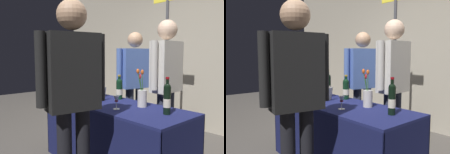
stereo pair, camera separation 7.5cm
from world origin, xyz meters
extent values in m
cube|color=#B2A893|center=(0.00, 2.11, 1.46)|extent=(7.99, 0.12, 2.92)
cube|color=#191E51|center=(0.00, 0.00, 0.76)|extent=(1.85, 0.68, 0.02)
cube|color=#141942|center=(0.00, -0.33, 0.37)|extent=(1.85, 0.01, 0.74)
cube|color=#141942|center=(0.00, 0.33, 0.37)|extent=(1.85, 0.01, 0.74)
cube|color=#141942|center=(-0.92, 0.00, 0.37)|extent=(0.01, 0.68, 0.74)
cylinder|color=black|center=(-0.40, 0.17, 0.90)|extent=(0.07, 0.07, 0.26)
sphere|color=black|center=(-0.40, 0.17, 1.03)|extent=(0.07, 0.07, 0.07)
cylinder|color=black|center=(-0.40, 0.17, 1.07)|extent=(0.03, 0.03, 0.08)
cylinder|color=#B7932D|center=(-0.40, 0.17, 1.11)|extent=(0.04, 0.04, 0.02)
cylinder|color=beige|center=(-0.40, 0.17, 0.88)|extent=(0.08, 0.08, 0.08)
cylinder|color=black|center=(-0.13, 0.24, 0.88)|extent=(0.08, 0.08, 0.22)
sphere|color=black|center=(-0.13, 0.24, 0.98)|extent=(0.08, 0.08, 0.08)
cylinder|color=black|center=(-0.13, 0.24, 1.02)|extent=(0.03, 0.03, 0.07)
cylinder|color=#B7932D|center=(-0.13, 0.24, 1.06)|extent=(0.04, 0.04, 0.02)
cylinder|color=beige|center=(-0.13, 0.24, 0.86)|extent=(0.08, 0.08, 0.07)
cylinder|color=black|center=(-0.73, 0.22, 0.90)|extent=(0.07, 0.07, 0.26)
sphere|color=black|center=(-0.73, 0.22, 1.03)|extent=(0.07, 0.07, 0.07)
cylinder|color=black|center=(-0.73, 0.22, 1.07)|extent=(0.03, 0.03, 0.09)
cylinder|color=#B7932D|center=(-0.73, 0.22, 1.12)|extent=(0.04, 0.04, 0.02)
cylinder|color=beige|center=(-0.73, 0.22, 0.88)|extent=(0.07, 0.07, 0.08)
cylinder|color=black|center=(0.69, 0.06, 0.89)|extent=(0.07, 0.07, 0.25)
sphere|color=black|center=(0.69, 0.06, 1.02)|extent=(0.07, 0.07, 0.07)
cylinder|color=black|center=(0.69, 0.06, 1.06)|extent=(0.03, 0.03, 0.08)
cylinder|color=maroon|center=(0.69, 0.06, 1.11)|extent=(0.03, 0.03, 0.02)
cylinder|color=beige|center=(0.69, 0.06, 0.87)|extent=(0.07, 0.07, 0.08)
cylinder|color=#38230F|center=(-0.53, 0.11, 0.87)|extent=(0.08, 0.08, 0.21)
sphere|color=#38230F|center=(-0.53, 0.11, 0.98)|extent=(0.08, 0.08, 0.08)
cylinder|color=#38230F|center=(-0.53, 0.11, 1.02)|extent=(0.03, 0.03, 0.09)
cylinder|color=#B7932D|center=(-0.53, 0.11, 1.07)|extent=(0.04, 0.04, 0.02)
cylinder|color=beige|center=(-0.53, 0.11, 0.86)|extent=(0.08, 0.08, 0.07)
cylinder|color=black|center=(-0.36, -0.14, 0.88)|extent=(0.08, 0.08, 0.22)
sphere|color=black|center=(-0.36, -0.14, 0.99)|extent=(0.07, 0.07, 0.07)
cylinder|color=black|center=(-0.36, -0.14, 1.02)|extent=(0.03, 0.03, 0.07)
cylinder|color=maroon|center=(-0.36, -0.14, 1.07)|extent=(0.03, 0.03, 0.02)
cylinder|color=beige|center=(-0.36, -0.14, 0.86)|extent=(0.08, 0.08, 0.07)
cylinder|color=silver|center=(0.23, -0.15, 0.77)|extent=(0.07, 0.07, 0.00)
cylinder|color=silver|center=(0.23, -0.15, 0.80)|extent=(0.01, 0.01, 0.07)
cone|color=silver|center=(0.23, -0.15, 0.87)|extent=(0.06, 0.06, 0.07)
cylinder|color=#590C19|center=(0.23, -0.15, 0.85)|extent=(0.03, 0.03, 0.02)
cylinder|color=silver|center=(0.33, 0.13, 0.86)|extent=(0.10, 0.10, 0.18)
cylinder|color=#38722D|center=(0.33, 0.10, 1.00)|extent=(0.04, 0.05, 0.29)
ellipsoid|color=#E05B1E|center=(0.31, 0.08, 1.15)|extent=(0.03, 0.03, 0.05)
cylinder|color=#38722D|center=(0.32, 0.12, 0.97)|extent=(0.03, 0.01, 0.23)
ellipsoid|color=red|center=(0.31, 0.12, 1.09)|extent=(0.03, 0.03, 0.05)
cylinder|color=#38722D|center=(0.34, 0.12, 1.00)|extent=(0.01, 0.01, 0.28)
ellipsoid|color=#E05B1E|center=(0.34, 0.12, 1.14)|extent=(0.03, 0.03, 0.05)
cube|color=silver|center=(-0.19, 0.01, 0.85)|extent=(0.09, 0.15, 0.16)
cylinder|color=#2D3347|center=(0.26, 0.73, 0.43)|extent=(0.12, 0.12, 0.86)
cylinder|color=#2D3347|center=(0.27, 0.57, 0.43)|extent=(0.12, 0.12, 0.86)
cube|color=beige|center=(0.27, 0.65, 1.17)|extent=(0.23, 0.43, 0.61)
sphere|color=beige|center=(0.27, 0.65, 1.61)|extent=(0.24, 0.24, 0.24)
cylinder|color=beige|center=(0.26, 0.90, 1.20)|extent=(0.08, 0.08, 0.56)
cylinder|color=beige|center=(0.28, 0.40, 1.20)|extent=(0.08, 0.08, 0.56)
cylinder|color=#2D3347|center=(-0.41, 0.92, 0.41)|extent=(0.12, 0.12, 0.82)
cylinder|color=#2D3347|center=(-0.44, 0.75, 0.41)|extent=(0.12, 0.12, 0.82)
cube|color=#4C6BB7|center=(-0.42, 0.84, 1.11)|extent=(0.30, 0.49, 0.58)
sphere|color=tan|center=(-0.42, 0.84, 1.53)|extent=(0.23, 0.23, 0.23)
cylinder|color=#4C6BB7|center=(-0.37, 1.10, 1.14)|extent=(0.08, 0.08, 0.54)
cylinder|color=#4C6BB7|center=(-0.48, 0.57, 1.14)|extent=(0.08, 0.08, 0.54)
cube|color=black|center=(0.33, -0.72, 1.18)|extent=(0.28, 0.45, 0.62)
sphere|color=tan|center=(0.33, -0.72, 1.63)|extent=(0.24, 0.24, 0.24)
cylinder|color=black|center=(0.29, -0.97, 1.21)|extent=(0.08, 0.08, 0.57)
cylinder|color=black|center=(0.37, -0.47, 1.21)|extent=(0.08, 0.08, 0.57)
cylinder|color=#47474C|center=(-0.06, 1.11, 1.13)|extent=(0.04, 0.04, 2.25)
camera|label=1|loc=(1.91, -1.71, 1.32)|focal=37.00mm
camera|label=2|loc=(1.96, -1.65, 1.32)|focal=37.00mm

